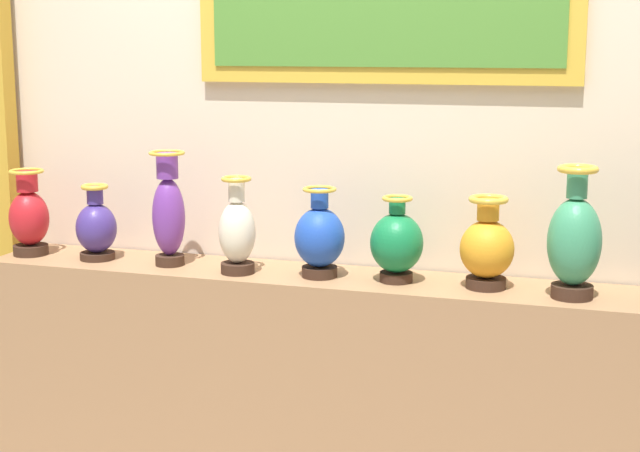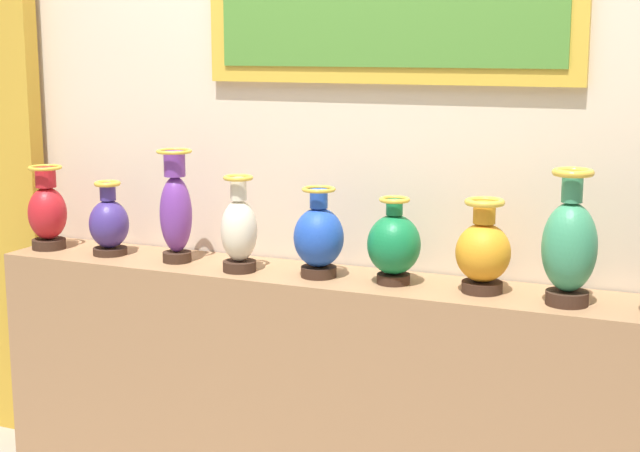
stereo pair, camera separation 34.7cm
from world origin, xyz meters
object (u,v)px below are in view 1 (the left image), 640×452
object	(u,v)px
vase_ivory	(237,232)
vase_amber	(487,248)
vase_indigo	(96,228)
vase_crimson	(29,217)
vase_jade	(574,241)
vase_sapphire	(320,238)
vase_violet	(169,212)
vase_emerald	(397,243)

from	to	relation	value
vase_ivory	vase_amber	world-z (taller)	vase_ivory
vase_ivory	vase_amber	size ratio (longest dim) A/B	1.11
vase_indigo	vase_crimson	bearing A→B (deg)	-178.46
vase_indigo	vase_jade	size ratio (longest dim) A/B	0.67
vase_crimson	vase_sapphire	size ratio (longest dim) A/B	1.05
vase_violet	vase_ivory	world-z (taller)	vase_violet
vase_ivory	vase_jade	xyz separation A→B (m)	(1.19, 0.01, 0.04)
vase_sapphire	vase_amber	size ratio (longest dim) A/B	1.02
vase_sapphire	vase_jade	distance (m)	0.89
vase_sapphire	vase_jade	world-z (taller)	vase_jade
vase_crimson	vase_emerald	distance (m)	1.49
vase_violet	vase_jade	size ratio (longest dim) A/B	0.99
vase_sapphire	vase_amber	bearing A→B (deg)	1.99
vase_indigo	vase_jade	xyz separation A→B (m)	(1.80, -0.03, 0.07)
vase_violet	vase_amber	size ratio (longest dim) A/B	1.36
vase_crimson	vase_amber	world-z (taller)	vase_crimson
vase_indigo	vase_emerald	xyz separation A→B (m)	(1.19, 0.01, 0.01)
vase_violet	vase_emerald	distance (m)	0.88
vase_sapphire	vase_jade	size ratio (longest dim) A/B	0.74
vase_crimson	vase_jade	world-z (taller)	vase_jade
vase_crimson	vase_amber	xyz separation A→B (m)	(1.80, 0.02, -0.01)
vase_ivory	vase_emerald	xyz separation A→B (m)	(0.58, 0.05, -0.01)
vase_ivory	vase_emerald	distance (m)	0.59
vase_indigo	vase_emerald	bearing A→B (deg)	0.32
vase_crimson	vase_jade	size ratio (longest dim) A/B	0.78
vase_violet	vase_emerald	xyz separation A→B (m)	(0.88, 0.01, -0.06)
vase_crimson	vase_amber	bearing A→B (deg)	0.66
vase_indigo	vase_sapphire	bearing A→B (deg)	-0.50
vase_violet	vase_sapphire	xyz separation A→B (m)	(0.60, -0.00, -0.06)
vase_crimson	vase_emerald	xyz separation A→B (m)	(1.49, 0.01, -0.01)
vase_crimson	vase_amber	size ratio (longest dim) A/B	1.07
vase_violet	vase_jade	distance (m)	1.48
vase_emerald	vase_jade	xyz separation A→B (m)	(0.60, -0.04, 0.05)
vase_violet	vase_ivory	xyz separation A→B (m)	(0.30, -0.04, -0.05)
vase_amber	vase_jade	distance (m)	0.30
vase_violet	vase_emerald	world-z (taller)	vase_violet
vase_emerald	vase_jade	world-z (taller)	vase_jade
vase_crimson	vase_ivory	bearing A→B (deg)	-2.36
vase_indigo	vase_amber	bearing A→B (deg)	0.48
vase_indigo	vase_emerald	size ratio (longest dim) A/B	0.97
vase_violet	vase_indigo	bearing A→B (deg)	179.26
vase_ivory	vase_amber	distance (m)	0.90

